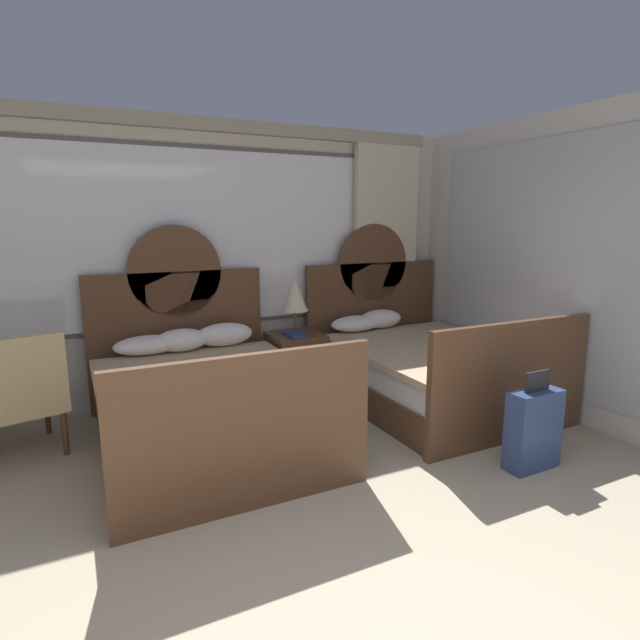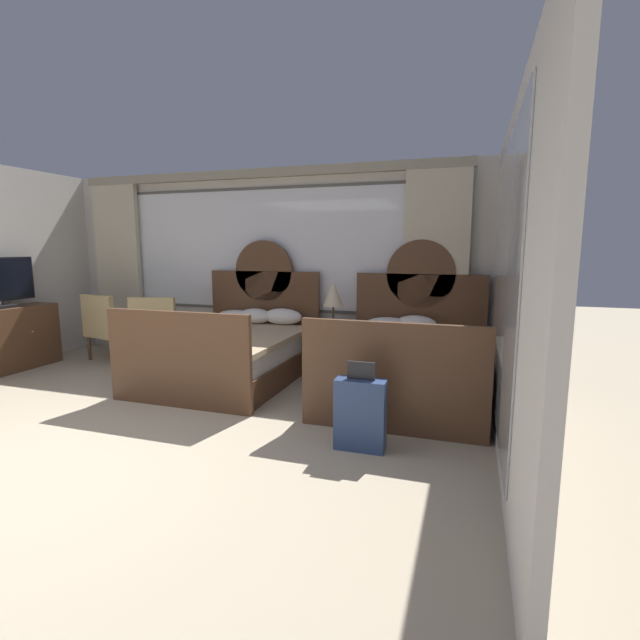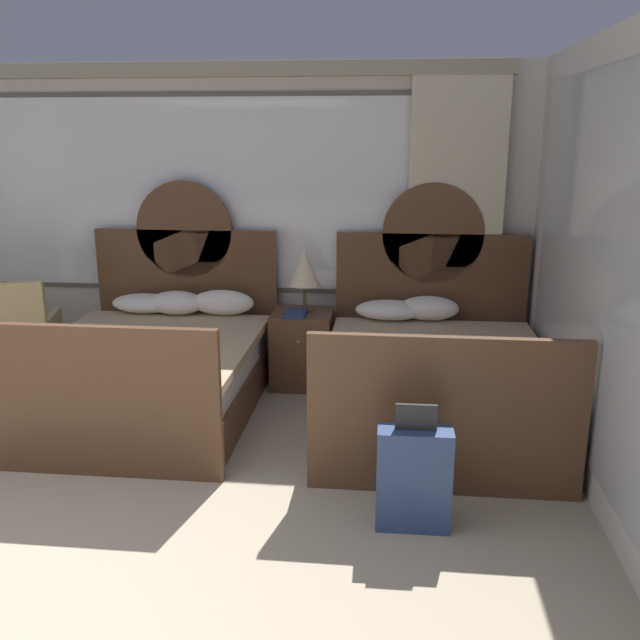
% 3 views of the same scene
% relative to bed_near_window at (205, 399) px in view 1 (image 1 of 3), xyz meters
% --- Properties ---
extents(wall_back_window, '(6.23, 0.22, 2.70)m').
position_rel_bed_near_window_xyz_m(wall_back_window, '(-0.09, 1.10, 1.07)').
color(wall_back_window, beige).
rests_on(wall_back_window, ground_plane).
extents(wall_right_mirror, '(0.08, 4.42, 2.70)m').
position_rel_bed_near_window_xyz_m(wall_right_mirror, '(3.06, -1.08, 1.00)').
color(wall_right_mirror, beige).
rests_on(wall_right_mirror, ground_plane).
extents(bed_near_window, '(1.64, 2.14, 1.72)m').
position_rel_bed_near_window_xyz_m(bed_near_window, '(0.00, 0.00, 0.00)').
color(bed_near_window, brown).
rests_on(bed_near_window, ground_plane).
extents(bed_near_mirror, '(1.64, 2.14, 1.72)m').
position_rel_bed_near_window_xyz_m(bed_near_mirror, '(2.16, -0.01, -0.00)').
color(bed_near_mirror, brown).
rests_on(bed_near_mirror, ground_plane).
extents(nightstand_between_beds, '(0.50, 0.53, 0.64)m').
position_rel_bed_near_window_xyz_m(nightstand_between_beds, '(1.08, 0.67, -0.03)').
color(nightstand_between_beds, brown).
rests_on(nightstand_between_beds, ground_plane).
extents(table_lamp_on_nightstand, '(0.27, 0.27, 0.54)m').
position_rel_bed_near_window_xyz_m(table_lamp_on_nightstand, '(1.10, 0.71, 0.67)').
color(table_lamp_on_nightstand, brown).
rests_on(table_lamp_on_nightstand, nightstand_between_beds).
extents(book_on_nightstand, '(0.18, 0.26, 0.03)m').
position_rel_bed_near_window_xyz_m(book_on_nightstand, '(1.04, 0.57, 0.31)').
color(book_on_nightstand, navy).
rests_on(book_on_nightstand, nightstand_between_beds).
extents(armchair_by_window_left, '(0.76, 0.76, 0.96)m').
position_rel_bed_near_window_xyz_m(armchair_by_window_left, '(-1.32, 0.33, 0.15)').
color(armchair_by_window_left, tan).
rests_on(armchair_by_window_left, ground_plane).
extents(suitcase_on_floor, '(0.41, 0.18, 0.73)m').
position_rel_bed_near_window_xyz_m(suitcase_on_floor, '(1.98, -1.49, -0.06)').
color(suitcase_on_floor, navy).
rests_on(suitcase_on_floor, ground_plane).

